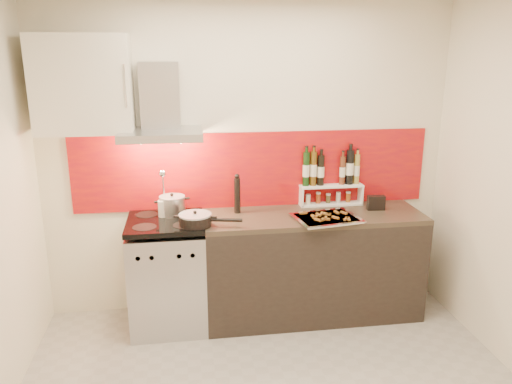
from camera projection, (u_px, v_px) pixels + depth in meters
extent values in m
cube|color=silver|center=(248.00, 160.00, 4.19)|extent=(3.40, 0.02, 2.60)
cube|color=maroon|center=(254.00, 170.00, 4.21)|extent=(3.00, 0.02, 0.64)
cube|color=#B7B7BA|center=(168.00, 277.00, 4.05)|extent=(0.60, 0.60, 0.84)
cube|color=black|center=(168.00, 304.00, 3.80)|extent=(0.50, 0.02, 0.40)
cube|color=#B7B7BA|center=(165.00, 257.00, 3.70)|extent=(0.56, 0.02, 0.12)
cube|color=#FF190C|center=(165.00, 257.00, 3.69)|extent=(0.10, 0.01, 0.04)
cube|color=black|center=(165.00, 222.00, 3.92)|extent=(0.60, 0.60, 0.04)
cube|color=black|center=(312.00, 267.00, 4.22)|extent=(1.80, 0.60, 0.86)
cube|color=#30281D|center=(314.00, 216.00, 4.09)|extent=(1.80, 0.60, 0.04)
cube|color=#B7B7BA|center=(161.00, 134.00, 3.78)|extent=(0.62, 0.50, 0.06)
cube|color=#B7B7BA|center=(160.00, 95.00, 3.85)|extent=(0.30, 0.18, 0.50)
sphere|color=#FFD18C|center=(141.00, 140.00, 3.77)|extent=(0.07, 0.07, 0.07)
sphere|color=#FFD18C|center=(181.00, 139.00, 3.81)|extent=(0.07, 0.07, 0.07)
cube|color=silver|center=(83.00, 84.00, 3.67)|extent=(0.70, 0.35, 0.72)
cylinder|color=#B7B7BA|center=(172.00, 206.00, 4.02)|extent=(0.20, 0.20, 0.14)
cylinder|color=#99999E|center=(172.00, 197.00, 4.00)|extent=(0.21, 0.21, 0.01)
sphere|color=black|center=(172.00, 195.00, 4.00)|extent=(0.03, 0.03, 0.03)
cylinder|color=black|center=(195.00, 220.00, 3.79)|extent=(0.25, 0.25, 0.08)
cylinder|color=#99999E|center=(195.00, 215.00, 3.77)|extent=(0.25, 0.25, 0.01)
sphere|color=black|center=(195.00, 212.00, 3.77)|extent=(0.03, 0.03, 0.03)
cylinder|color=black|center=(227.00, 220.00, 3.77)|extent=(0.24, 0.08, 0.03)
cylinder|color=silver|center=(163.00, 209.00, 3.98)|extent=(0.09, 0.09, 0.14)
cylinder|color=silver|center=(163.00, 187.00, 3.93)|extent=(0.01, 0.07, 0.26)
sphere|color=silver|center=(162.00, 173.00, 3.84)|extent=(0.06, 0.06, 0.06)
cylinder|color=black|center=(237.00, 196.00, 4.08)|extent=(0.05, 0.05, 0.29)
sphere|color=black|center=(237.00, 176.00, 4.03)|extent=(0.04, 0.04, 0.04)
cube|color=white|center=(330.00, 203.00, 4.34)|extent=(0.55, 0.15, 0.01)
cube|color=white|center=(301.00, 196.00, 4.29)|extent=(0.02, 0.15, 0.15)
cube|color=white|center=(360.00, 194.00, 4.36)|extent=(0.01, 0.15, 0.15)
cube|color=white|center=(331.00, 185.00, 4.30)|extent=(0.55, 0.15, 0.02)
cylinder|color=black|center=(306.00, 169.00, 4.23)|extent=(0.06, 0.06, 0.29)
cylinder|color=#4E350D|center=(313.00, 169.00, 4.23)|extent=(0.06, 0.06, 0.29)
cylinder|color=black|center=(321.00, 170.00, 4.25)|extent=(0.06, 0.06, 0.26)
cylinder|color=#572917|center=(342.00, 170.00, 4.28)|extent=(0.05, 0.05, 0.24)
cylinder|color=black|center=(350.00, 167.00, 4.28)|extent=(0.07, 0.07, 0.30)
cylinder|color=olive|center=(357.00, 169.00, 4.29)|extent=(0.05, 0.05, 0.26)
cylinder|color=beige|center=(308.00, 200.00, 4.30)|extent=(0.04, 0.04, 0.07)
cylinder|color=#903C18|center=(318.00, 198.00, 4.31)|extent=(0.04, 0.04, 0.08)
cylinder|color=#433F21|center=(328.00, 199.00, 4.33)|extent=(0.04, 0.04, 0.07)
cylinder|color=#B9B9AE|center=(338.00, 198.00, 4.34)|extent=(0.04, 0.04, 0.08)
cylinder|color=brown|center=(348.00, 197.00, 4.35)|extent=(0.04, 0.04, 0.08)
cube|color=black|center=(376.00, 203.00, 4.18)|extent=(0.15, 0.07, 0.12)
cube|color=silver|center=(326.00, 219.00, 3.94)|extent=(0.53, 0.44, 0.01)
cube|color=silver|center=(326.00, 217.00, 3.94)|extent=(0.55, 0.46, 0.01)
cube|color=red|center=(326.00, 217.00, 3.94)|extent=(0.48, 0.39, 0.01)
cube|color=brown|center=(318.00, 220.00, 3.85)|extent=(0.06, 0.06, 0.02)
cube|color=brown|center=(315.00, 217.00, 3.92)|extent=(0.06, 0.06, 0.02)
cube|color=brown|center=(303.00, 213.00, 4.01)|extent=(0.07, 0.03, 0.02)
cube|color=brown|center=(318.00, 215.00, 3.97)|extent=(0.03, 0.07, 0.02)
cube|color=brown|center=(336.00, 218.00, 3.90)|extent=(0.05, 0.06, 0.02)
cube|color=brown|center=(326.00, 219.00, 3.87)|extent=(0.07, 0.04, 0.02)
cube|color=brown|center=(327.00, 214.00, 3.99)|extent=(0.06, 0.06, 0.02)
cube|color=brown|center=(348.00, 219.00, 3.87)|extent=(0.02, 0.07, 0.02)
cube|color=brown|center=(314.00, 216.00, 3.93)|extent=(0.04, 0.07, 0.02)
cube|color=brown|center=(336.00, 212.00, 4.03)|extent=(0.03, 0.07, 0.02)
cube|color=brown|center=(347.00, 219.00, 3.87)|extent=(0.06, 0.05, 0.02)
cube|color=brown|center=(327.00, 214.00, 3.99)|extent=(0.07, 0.03, 0.02)
cube|color=brown|center=(322.00, 220.00, 3.85)|extent=(0.06, 0.05, 0.02)
cube|color=brown|center=(344.00, 213.00, 4.02)|extent=(0.05, 0.06, 0.02)
cube|color=brown|center=(326.00, 218.00, 3.89)|extent=(0.04, 0.07, 0.02)
cube|color=brown|center=(322.00, 214.00, 4.00)|extent=(0.04, 0.07, 0.02)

